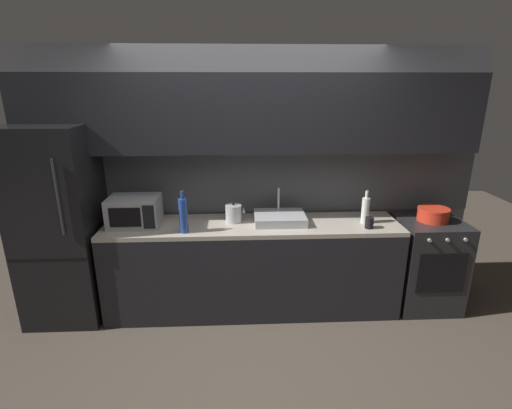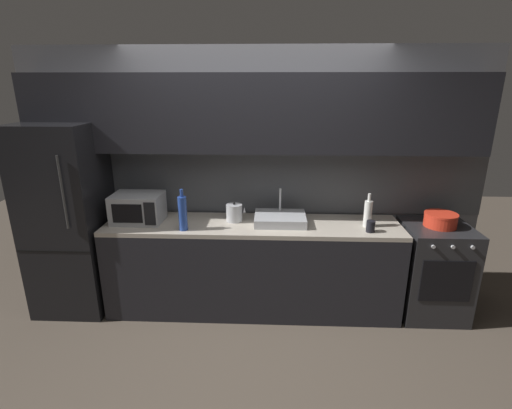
{
  "view_description": "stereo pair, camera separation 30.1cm",
  "coord_description": "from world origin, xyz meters",
  "px_view_note": "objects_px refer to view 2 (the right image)",
  "views": [
    {
      "loc": [
        -0.13,
        -2.46,
        2.17
      ],
      "look_at": [
        0.03,
        0.9,
        1.09
      ],
      "focal_mm": 26.74,
      "sensor_mm": 36.0,
      "label": 1
    },
    {
      "loc": [
        0.17,
        -2.46,
        2.17
      ],
      "look_at": [
        0.03,
        0.9,
        1.09
      ],
      "focal_mm": 26.74,
      "sensor_mm": 36.0,
      "label": 2
    }
  ],
  "objects_px": {
    "microwave": "(138,208)",
    "cooking_pot": "(441,220)",
    "refrigerator": "(69,219)",
    "oven_range": "(432,270)",
    "mug_dark": "(371,226)",
    "wine_bottle_blue": "(183,213)",
    "wine_bottle_white": "(368,213)",
    "kettle": "(234,213)"
  },
  "relations": [
    {
      "from": "microwave",
      "to": "cooking_pot",
      "type": "xyz_separation_m",
      "value": [
        2.82,
        -0.02,
        -0.07
      ]
    },
    {
      "from": "refrigerator",
      "to": "oven_range",
      "type": "bearing_deg",
      "value": -0.02
    },
    {
      "from": "mug_dark",
      "to": "oven_range",
      "type": "bearing_deg",
      "value": 13.75
    },
    {
      "from": "cooking_pot",
      "to": "wine_bottle_blue",
      "type": "bearing_deg",
      "value": -175.45
    },
    {
      "from": "oven_range",
      "to": "wine_bottle_white",
      "type": "height_order",
      "value": "wine_bottle_white"
    },
    {
      "from": "mug_dark",
      "to": "cooking_pot",
      "type": "xyz_separation_m",
      "value": [
        0.68,
        0.17,
        0.01
      ]
    },
    {
      "from": "refrigerator",
      "to": "oven_range",
      "type": "distance_m",
      "value": 3.53
    },
    {
      "from": "refrigerator",
      "to": "wine_bottle_blue",
      "type": "distance_m",
      "value": 1.18
    },
    {
      "from": "oven_range",
      "to": "kettle",
      "type": "height_order",
      "value": "kettle"
    },
    {
      "from": "oven_range",
      "to": "wine_bottle_white",
      "type": "bearing_deg",
      "value": -177.72
    },
    {
      "from": "kettle",
      "to": "wine_bottle_blue",
      "type": "bearing_deg",
      "value": -150.17
    },
    {
      "from": "refrigerator",
      "to": "cooking_pot",
      "type": "relative_size",
      "value": 6.24
    },
    {
      "from": "wine_bottle_blue",
      "to": "refrigerator",
      "type": "bearing_deg",
      "value": 170.83
    },
    {
      "from": "oven_range",
      "to": "refrigerator",
      "type": "bearing_deg",
      "value": 179.98
    },
    {
      "from": "microwave",
      "to": "kettle",
      "type": "xyz_separation_m",
      "value": [
        0.91,
        0.04,
        -0.05
      ]
    },
    {
      "from": "wine_bottle_white",
      "to": "mug_dark",
      "type": "height_order",
      "value": "wine_bottle_white"
    },
    {
      "from": "wine_bottle_white",
      "to": "mug_dark",
      "type": "xyz_separation_m",
      "value": [
        -0.0,
        -0.14,
        -0.08
      ]
    },
    {
      "from": "kettle",
      "to": "cooking_pot",
      "type": "xyz_separation_m",
      "value": [
        1.91,
        -0.06,
        -0.02
      ]
    },
    {
      "from": "kettle",
      "to": "wine_bottle_blue",
      "type": "relative_size",
      "value": 0.5
    },
    {
      "from": "microwave",
      "to": "cooking_pot",
      "type": "relative_size",
      "value": 1.57
    },
    {
      "from": "wine_bottle_white",
      "to": "cooking_pot",
      "type": "xyz_separation_m",
      "value": [
        0.67,
        0.03,
        -0.06
      ]
    },
    {
      "from": "refrigerator",
      "to": "kettle",
      "type": "xyz_separation_m",
      "value": [
        1.59,
        0.06,
        0.07
      ]
    },
    {
      "from": "oven_range",
      "to": "kettle",
      "type": "xyz_separation_m",
      "value": [
        -1.91,
        0.06,
        0.53
      ]
    },
    {
      "from": "wine_bottle_white",
      "to": "wine_bottle_blue",
      "type": "bearing_deg",
      "value": -174.58
    },
    {
      "from": "oven_range",
      "to": "cooking_pot",
      "type": "height_order",
      "value": "cooking_pot"
    },
    {
      "from": "oven_range",
      "to": "mug_dark",
      "type": "xyz_separation_m",
      "value": [
        -0.67,
        -0.16,
        0.5
      ]
    },
    {
      "from": "oven_range",
      "to": "wine_bottle_blue",
      "type": "height_order",
      "value": "wine_bottle_blue"
    },
    {
      "from": "microwave",
      "to": "wine_bottle_blue",
      "type": "bearing_deg",
      "value": -23.3
    },
    {
      "from": "microwave",
      "to": "refrigerator",
      "type": "bearing_deg",
      "value": -178.45
    },
    {
      "from": "oven_range",
      "to": "mug_dark",
      "type": "distance_m",
      "value": 0.85
    },
    {
      "from": "wine_bottle_white",
      "to": "refrigerator",
      "type": "bearing_deg",
      "value": 179.43
    },
    {
      "from": "refrigerator",
      "to": "wine_bottle_white",
      "type": "height_order",
      "value": "refrigerator"
    },
    {
      "from": "mug_dark",
      "to": "cooking_pot",
      "type": "distance_m",
      "value": 0.7
    },
    {
      "from": "mug_dark",
      "to": "wine_bottle_white",
      "type": "bearing_deg",
      "value": 89.32
    },
    {
      "from": "cooking_pot",
      "to": "oven_range",
      "type": "bearing_deg",
      "value": -160.08
    },
    {
      "from": "mug_dark",
      "to": "kettle",
      "type": "bearing_deg",
      "value": 169.49
    },
    {
      "from": "oven_range",
      "to": "cooking_pot",
      "type": "bearing_deg",
      "value": 19.92
    },
    {
      "from": "microwave",
      "to": "mug_dark",
      "type": "relative_size",
      "value": 4.47
    },
    {
      "from": "refrigerator",
      "to": "oven_range",
      "type": "height_order",
      "value": "refrigerator"
    },
    {
      "from": "microwave",
      "to": "wine_bottle_blue",
      "type": "distance_m",
      "value": 0.52
    },
    {
      "from": "microwave",
      "to": "mug_dark",
      "type": "distance_m",
      "value": 2.16
    },
    {
      "from": "microwave",
      "to": "wine_bottle_blue",
      "type": "xyz_separation_m",
      "value": [
        0.48,
        -0.21,
        0.03
      ]
    }
  ]
}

